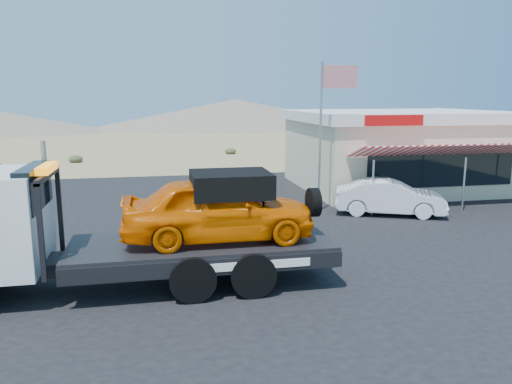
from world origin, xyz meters
TOP-DOWN VIEW (x-y plane):
  - ground at (0.00, 0.00)m, footprint 120.00×120.00m
  - asphalt_lot at (2.00, 3.00)m, footprint 32.00×24.00m
  - tow_truck at (-2.50, -2.59)m, footprint 9.29×2.75m
  - white_sedan at (7.24, 3.26)m, footprint 4.49×2.99m
  - jerky_store at (10.50, 8.97)m, footprint 10.40×9.97m
  - flagpole at (4.93, 4.50)m, footprint 1.55×0.10m
  - distant_hills at (-9.77, 55.14)m, footprint 126.00×48.00m

SIDE VIEW (x-z plane):
  - ground at x=0.00m, z-range 0.00..0.00m
  - asphalt_lot at x=2.00m, z-range 0.00..0.02m
  - white_sedan at x=7.24m, z-range 0.02..1.42m
  - tow_truck at x=-2.50m, z-range 0.12..3.22m
  - distant_hills at x=-9.77m, z-range -0.21..3.99m
  - jerky_store at x=10.50m, z-range 0.04..3.94m
  - flagpole at x=4.93m, z-range 0.76..6.76m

